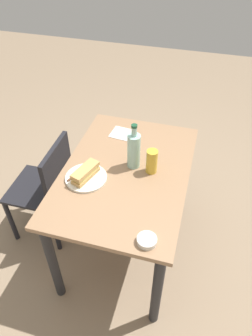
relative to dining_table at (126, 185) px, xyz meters
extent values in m
plane|color=#8C755B|center=(0.00, 0.00, -0.64)|extent=(8.00, 8.00, 0.00)
cube|color=#997251|center=(0.00, 0.00, 0.11)|extent=(1.11, 0.76, 0.03)
cylinder|color=#262628|center=(-0.50, -0.32, -0.27)|extent=(0.06, 0.06, 0.74)
cylinder|color=#262628|center=(0.50, -0.32, -0.27)|extent=(0.06, 0.06, 0.74)
cylinder|color=#262628|center=(-0.50, 0.32, -0.27)|extent=(0.06, 0.06, 0.74)
cylinder|color=#262628|center=(0.50, 0.32, -0.27)|extent=(0.06, 0.06, 0.74)
cube|color=black|center=(0.00, 0.66, -0.21)|extent=(0.41, 0.41, 0.02)
cube|color=black|center=(0.00, 0.48, 0.00)|extent=(0.38, 0.04, 0.40)
cylinder|color=black|center=(0.18, 0.84, -0.43)|extent=(0.04, 0.04, 0.42)
cylinder|color=black|center=(-0.18, 0.84, -0.43)|extent=(0.04, 0.04, 0.42)
cylinder|color=black|center=(0.18, 0.48, -0.43)|extent=(0.04, 0.04, 0.42)
cylinder|color=black|center=(-0.18, 0.48, -0.43)|extent=(0.04, 0.04, 0.42)
cylinder|color=silver|center=(-0.13, 0.21, 0.14)|extent=(0.25, 0.25, 0.01)
cube|color=tan|center=(-0.13, 0.21, 0.16)|extent=(0.20, 0.12, 0.02)
cube|color=#DBC66B|center=(-0.13, 0.21, 0.18)|extent=(0.19, 0.11, 0.02)
cube|color=tan|center=(-0.13, 0.21, 0.20)|extent=(0.20, 0.12, 0.02)
cube|color=silver|center=(-0.08, 0.25, 0.15)|extent=(0.10, 0.05, 0.00)
cube|color=#59331E|center=(-0.16, 0.28, 0.15)|extent=(0.08, 0.04, 0.01)
cylinder|color=#99C6B7|center=(0.06, -0.03, 0.24)|extent=(0.08, 0.08, 0.23)
cylinder|color=#99C6B7|center=(0.06, -0.03, 0.39)|extent=(0.03, 0.03, 0.06)
cylinder|color=#19472D|center=(0.06, -0.03, 0.42)|extent=(0.04, 0.04, 0.02)
cylinder|color=gold|center=(0.04, -0.15, 0.21)|extent=(0.07, 0.07, 0.16)
cylinder|color=silver|center=(-0.47, -0.24, 0.14)|extent=(0.10, 0.10, 0.03)
cube|color=white|center=(0.36, 0.14, 0.13)|extent=(0.15, 0.15, 0.00)
camera|label=1|loc=(-1.35, -0.38, 1.42)|focal=33.30mm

